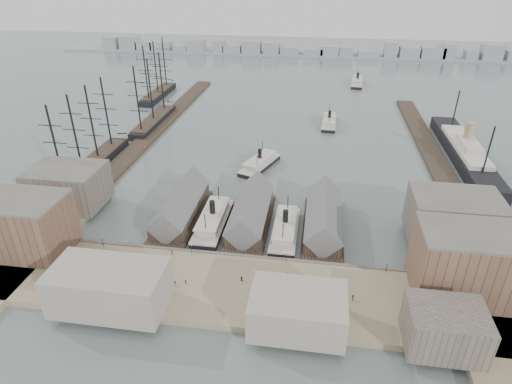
% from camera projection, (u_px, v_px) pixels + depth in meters
% --- Properties ---
extents(ground, '(900.00, 900.00, 0.00)m').
position_uv_depth(ground, '(242.00, 251.00, 141.03)').
color(ground, '#525E5D').
rests_on(ground, ground).
extents(quay, '(180.00, 30.00, 2.00)m').
position_uv_depth(quay, '(230.00, 289.00, 123.18)').
color(quay, gray).
rests_on(quay, ground).
extents(seawall, '(180.00, 1.20, 2.30)m').
position_uv_depth(seawall, '(239.00, 258.00, 135.96)').
color(seawall, '#59544C').
rests_on(seawall, ground).
extents(west_wharf, '(10.00, 220.00, 1.60)m').
position_uv_depth(west_wharf, '(154.00, 132.00, 236.47)').
color(west_wharf, '#2D231C').
rests_on(west_wharf, ground).
extents(east_wharf, '(10.00, 180.00, 1.60)m').
position_uv_depth(east_wharf, '(432.00, 155.00, 208.52)').
color(east_wharf, '#2D231C').
rests_on(east_wharf, ground).
extents(ferry_shed_west, '(14.00, 42.00, 12.60)m').
position_uv_depth(ferry_shed_west, '(181.00, 207.00, 156.90)').
color(ferry_shed_west, '#2D231C').
rests_on(ferry_shed_west, ground).
extents(ferry_shed_center, '(14.00, 42.00, 12.60)m').
position_uv_depth(ferry_shed_center, '(251.00, 213.00, 153.47)').
color(ferry_shed_center, '#2D231C').
rests_on(ferry_shed_center, ground).
extents(ferry_shed_east, '(14.00, 42.00, 12.60)m').
position_uv_depth(ferry_shed_east, '(323.00, 218.00, 150.04)').
color(ferry_shed_east, '#2D231C').
rests_on(ferry_shed_east, ground).
extents(warehouse_west_front, '(32.00, 18.00, 18.00)m').
position_uv_depth(warehouse_west_front, '(17.00, 225.00, 134.58)').
color(warehouse_west_front, brown).
rests_on(warehouse_west_front, west_land).
extents(warehouse_west_back, '(26.00, 20.00, 14.00)m').
position_uv_depth(warehouse_west_back, '(69.00, 187.00, 161.59)').
color(warehouse_west_back, '#60564C').
rests_on(warehouse_west_back, west_land).
extents(warehouse_east_front, '(30.00, 18.00, 19.00)m').
position_uv_depth(warehouse_east_front, '(472.00, 264.00, 116.40)').
color(warehouse_east_front, brown).
rests_on(warehouse_east_front, east_land).
extents(warehouse_east_back, '(28.00, 20.00, 15.00)m').
position_uv_depth(warehouse_east_back, '(453.00, 219.00, 140.55)').
color(warehouse_east_back, '#60564C').
rests_on(warehouse_east_back, east_land).
extents(street_bldg_center, '(24.00, 16.00, 10.00)m').
position_uv_depth(street_bldg_center, '(298.00, 311.00, 107.25)').
color(street_bldg_center, gray).
rests_on(street_bldg_center, quay).
extents(street_bldg_west, '(30.00, 16.00, 12.00)m').
position_uv_depth(street_bldg_west, '(109.00, 288.00, 113.37)').
color(street_bldg_west, gray).
rests_on(street_bldg_west, quay).
extents(street_bldg_east, '(18.00, 14.00, 11.00)m').
position_uv_depth(street_bldg_east, '(445.00, 328.00, 101.53)').
color(street_bldg_east, '#60564C').
rests_on(street_bldg_east, quay).
extents(lamp_post_far_w, '(0.44, 0.44, 3.92)m').
position_uv_depth(lamp_post_far_w, '(102.00, 239.00, 138.63)').
color(lamp_post_far_w, black).
rests_on(lamp_post_far_w, quay).
extents(lamp_post_near_w, '(0.44, 0.44, 3.92)m').
position_uv_depth(lamp_post_near_w, '(191.00, 248.00, 134.67)').
color(lamp_post_near_w, black).
rests_on(lamp_post_near_w, quay).
extents(lamp_post_near_e, '(0.44, 0.44, 3.92)m').
position_uv_depth(lamp_post_near_e, '(286.00, 256.00, 130.72)').
color(lamp_post_near_e, black).
rests_on(lamp_post_near_e, quay).
extents(lamp_post_far_e, '(0.44, 0.44, 3.92)m').
position_uv_depth(lamp_post_far_e, '(387.00, 265.00, 126.76)').
color(lamp_post_far_e, black).
rests_on(lamp_post_far_e, quay).
extents(far_shore, '(500.00, 40.00, 15.72)m').
position_uv_depth(far_shore, '(299.00, 51.00, 429.65)').
color(far_shore, gray).
rests_on(far_shore, ground).
extents(ferry_docked_west, '(9.23, 30.78, 10.99)m').
position_uv_depth(ferry_docked_west, '(213.00, 220.00, 152.85)').
color(ferry_docked_west, black).
rests_on(ferry_docked_west, ground).
extents(ferry_docked_east, '(8.71, 29.05, 10.37)m').
position_uv_depth(ferry_docked_east, '(285.00, 229.00, 148.22)').
color(ferry_docked_east, black).
rests_on(ferry_docked_east, ground).
extents(ferry_open_near, '(17.18, 28.38, 9.73)m').
position_uv_depth(ferry_open_near, '(260.00, 163.00, 196.48)').
color(ferry_open_near, black).
rests_on(ferry_open_near, ground).
extents(ferry_open_mid, '(8.76, 26.48, 9.37)m').
position_uv_depth(ferry_open_mid, '(329.00, 122.00, 246.85)').
color(ferry_open_mid, black).
rests_on(ferry_open_mid, ground).
extents(ferry_open_far, '(10.90, 28.61, 9.99)m').
position_uv_depth(ferry_open_far, '(357.00, 82.00, 326.59)').
color(ferry_open_far, black).
rests_on(ferry_open_far, ground).
extents(sailing_ship_near, '(9.02, 62.16, 37.09)m').
position_uv_depth(sailing_ship_near, '(91.00, 165.00, 193.95)').
color(sailing_ship_near, black).
rests_on(sailing_ship_near, ground).
extents(sailing_ship_mid, '(9.13, 52.76, 37.54)m').
position_uv_depth(sailing_ship_mid, '(154.00, 120.00, 247.51)').
color(sailing_ship_mid, black).
rests_on(sailing_ship_mid, ground).
extents(sailing_ship_far, '(9.08, 50.42, 37.31)m').
position_uv_depth(sailing_ship_far, '(158.00, 93.00, 298.28)').
color(sailing_ship_far, black).
rests_on(sailing_ship_far, ground).
extents(ocean_steamer, '(12.48, 91.17, 18.23)m').
position_uv_depth(ocean_steamer, '(464.00, 151.00, 204.53)').
color(ocean_steamer, black).
rests_on(ocean_steamer, ground).
extents(tram, '(3.25, 10.71, 3.77)m').
position_uv_depth(tram, '(446.00, 293.00, 117.43)').
color(tram, black).
rests_on(tram, quay).
extents(horse_cart_left, '(4.46, 4.07, 1.64)m').
position_uv_depth(horse_cart_left, '(80.00, 260.00, 132.19)').
color(horse_cart_left, black).
rests_on(horse_cart_left, quay).
extents(horse_cart_center, '(5.04, 1.93, 1.71)m').
position_uv_depth(horse_cart_center, '(171.00, 283.00, 122.77)').
color(horse_cart_center, black).
rests_on(horse_cart_center, quay).
extents(horse_cart_right, '(4.75, 2.23, 1.56)m').
position_uv_depth(horse_cart_right, '(267.00, 287.00, 121.24)').
color(horse_cart_right, black).
rests_on(horse_cart_right, quay).
extents(pedestrian_0, '(0.75, 0.70, 1.66)m').
position_uv_depth(pedestrian_0, '(67.00, 246.00, 138.40)').
color(pedestrian_0, black).
rests_on(pedestrian_0, quay).
extents(pedestrian_1, '(0.99, 0.88, 1.68)m').
position_uv_depth(pedestrian_1, '(105.00, 266.00, 129.37)').
color(pedestrian_1, black).
rests_on(pedestrian_1, quay).
extents(pedestrian_2, '(0.62, 1.07, 1.65)m').
position_uv_depth(pedestrian_2, '(172.00, 253.00, 135.52)').
color(pedestrian_2, black).
rests_on(pedestrian_2, quay).
extents(pedestrian_3, '(0.84, 1.01, 1.62)m').
position_uv_depth(pedestrian_3, '(186.00, 282.00, 123.26)').
color(pedestrian_3, black).
rests_on(pedestrian_3, quay).
extents(pedestrian_4, '(0.90, 0.88, 1.57)m').
position_uv_depth(pedestrian_4, '(241.00, 279.00, 124.50)').
color(pedestrian_4, black).
rests_on(pedestrian_4, quay).
extents(pedestrian_5, '(0.48, 0.65, 1.73)m').
position_uv_depth(pedestrian_5, '(275.00, 283.00, 122.86)').
color(pedestrian_5, black).
rests_on(pedestrian_5, quay).
extents(pedestrian_6, '(0.96, 0.94, 1.56)m').
position_uv_depth(pedestrian_6, '(287.00, 275.00, 126.07)').
color(pedestrian_6, black).
rests_on(pedestrian_6, quay).
extents(pedestrian_7, '(0.82, 1.25, 1.81)m').
position_uv_depth(pedestrian_7, '(353.00, 298.00, 117.24)').
color(pedestrian_7, black).
rests_on(pedestrian_7, quay).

